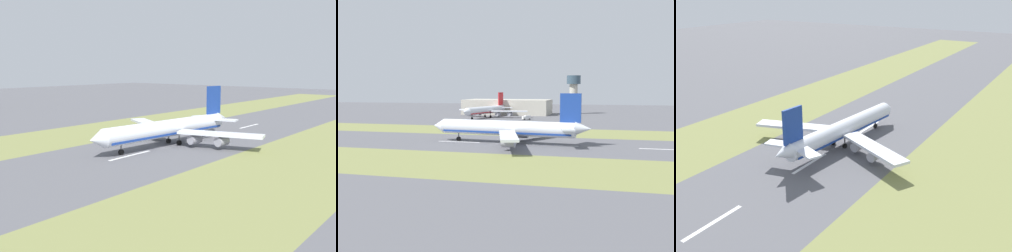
{
  "view_description": "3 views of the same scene",
  "coord_description": "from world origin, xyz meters",
  "views": [
    {
      "loc": [
        -85.37,
        102.48,
        27.68
      ],
      "look_at": [
        0.82,
        -4.11,
        7.0
      ],
      "focal_mm": 42.0,
      "sensor_mm": 36.0,
      "label": 1
    },
    {
      "loc": [
        -151.02,
        -44.04,
        21.95
      ],
      "look_at": [
        0.82,
        -4.11,
        7.0
      ],
      "focal_mm": 42.0,
      "sensor_mm": 36.0,
      "label": 2
    },
    {
      "loc": [
        70.61,
        -117.66,
        54.81
      ],
      "look_at": [
        0.82,
        -4.11,
        7.0
      ],
      "focal_mm": 42.0,
      "sensor_mm": 36.0,
      "label": 3
    }
  ],
  "objects": [
    {
      "name": "terminal_building",
      "position": [
        177.41,
        40.69,
        6.3
      ],
      "size": [
        36.0,
        72.39,
        12.61
      ],
      "primitive_type": "cube",
      "color": "#B2AD9E",
      "rests_on": "ground"
    },
    {
      "name": "airplane_main_jet",
      "position": [
        0.65,
        -6.01,
        6.02
      ],
      "size": [
        63.86,
        67.22,
        20.2
      ],
      "color": "silver",
      "rests_on": "ground"
    },
    {
      "name": "ground_plane",
      "position": [
        0.0,
        0.0,
        0.0
      ],
      "size": [
        800.0,
        800.0,
        0.0
      ],
      "primitive_type": "plane",
      "color": "#56565B"
    },
    {
      "name": "service_truck",
      "position": [
        120.2,
        12.35,
        1.67
      ],
      "size": [
        5.67,
        5.91,
        3.1
      ],
      "color": "white",
      "rests_on": "ground"
    },
    {
      "name": "centreline_dash_near",
      "position": [
        0.0,
        -64.11,
        0.01
      ],
      "size": [
        1.2,
        18.0,
        0.01
      ],
      "primitive_type": "cube",
      "color": "silver",
      "rests_on": "ground"
    },
    {
      "name": "centreline_dash_mid",
      "position": [
        0.0,
        -24.11,
        0.01
      ],
      "size": [
        1.2,
        18.0,
        0.01
      ],
      "primitive_type": "cube",
      "color": "silver",
      "rests_on": "ground"
    },
    {
      "name": "grass_median_east",
      "position": [
        45.0,
        0.0,
        0.0
      ],
      "size": [
        40.0,
        600.0,
        0.01
      ],
      "primitive_type": "cube",
      "color": "olive",
      "rests_on": "ground"
    },
    {
      "name": "control_tower",
      "position": [
        195.74,
        -13.72,
        20.56
      ],
      "size": [
        12.0,
        12.0,
        33.34
      ],
      "color": "#B2AD9E",
      "rests_on": "ground"
    },
    {
      "name": "centreline_dash_far",
      "position": [
        0.0,
        15.89,
        0.01
      ],
      "size": [
        1.2,
        18.0,
        0.01
      ],
      "primitive_type": "cube",
      "color": "silver",
      "rests_on": "ground"
    },
    {
      "name": "airplane_parked_apron",
      "position": [
        134.17,
        45.92,
        5.67
      ],
      "size": [
        62.77,
        59.06,
        19.01
      ],
      "color": "silver",
      "rests_on": "ground"
    },
    {
      "name": "grass_median_west",
      "position": [
        -45.0,
        0.0,
        0.0
      ],
      "size": [
        40.0,
        600.0,
        0.01
      ],
      "primitive_type": "cube",
      "color": "olive",
      "rests_on": "ground"
    }
  ]
}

